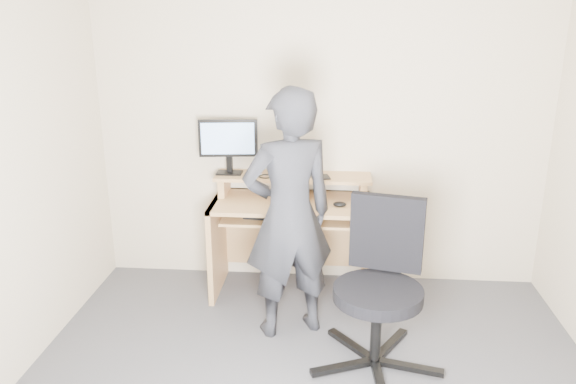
# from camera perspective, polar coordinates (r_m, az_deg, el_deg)

# --- Properties ---
(back_wall) EXTENTS (3.50, 0.02, 2.50)m
(back_wall) POSITION_cam_1_polar(r_m,az_deg,el_deg) (4.38, 3.29, 6.47)
(back_wall) COLOR beige
(back_wall) RESTS_ON ground
(desk) EXTENTS (1.20, 0.60, 0.91)m
(desk) POSITION_cam_1_polar(r_m,az_deg,el_deg) (4.37, 0.43, -3.11)
(desk) COLOR tan
(desk) RESTS_ON ground
(monitor) EXTENTS (0.45, 0.13, 0.43)m
(monitor) POSITION_cam_1_polar(r_m,az_deg,el_deg) (4.33, -6.09, 5.12)
(monitor) COLOR black
(monitor) RESTS_ON desk
(external_drive) EXTENTS (0.07, 0.13, 0.20)m
(external_drive) POSITION_cam_1_polar(r_m,az_deg,el_deg) (4.30, -0.39, 2.99)
(external_drive) COLOR black
(external_drive) RESTS_ON desk
(travel_mug) EXTENTS (0.09, 0.09, 0.20)m
(travel_mug) POSITION_cam_1_polar(r_m,az_deg,el_deg) (4.26, 2.75, 2.83)
(travel_mug) COLOR #BBBCC0
(travel_mug) RESTS_ON desk
(smartphone) EXTENTS (0.09, 0.14, 0.01)m
(smartphone) POSITION_cam_1_polar(r_m,az_deg,el_deg) (4.27, 3.75, 1.54)
(smartphone) COLOR black
(smartphone) RESTS_ON desk
(charger) EXTENTS (0.05, 0.05, 0.03)m
(charger) POSITION_cam_1_polar(r_m,az_deg,el_deg) (4.28, -3.44, 1.75)
(charger) COLOR black
(charger) RESTS_ON desk
(headphones) EXTENTS (0.19, 0.19, 0.06)m
(headphones) POSITION_cam_1_polar(r_m,az_deg,el_deg) (4.38, -1.98, 2.01)
(headphones) COLOR silver
(headphones) RESTS_ON desk
(keyboard) EXTENTS (0.48, 0.23, 0.03)m
(keyboard) POSITION_cam_1_polar(r_m,az_deg,el_deg) (4.18, -1.23, -2.37)
(keyboard) COLOR black
(keyboard) RESTS_ON desk
(mouse) EXTENTS (0.11, 0.09, 0.04)m
(mouse) POSITION_cam_1_polar(r_m,az_deg,el_deg) (4.12, 5.28, -1.25)
(mouse) COLOR black
(mouse) RESTS_ON desk
(office_chair) EXTENTS (0.81, 0.79, 1.02)m
(office_chair) POSITION_cam_1_polar(r_m,az_deg,el_deg) (3.49, 9.39, -8.81)
(office_chair) COLOR black
(office_chair) RESTS_ON ground
(person) EXTENTS (0.73, 0.62, 1.69)m
(person) POSITION_cam_1_polar(r_m,az_deg,el_deg) (3.66, 0.09, -2.40)
(person) COLOR black
(person) RESTS_ON ground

